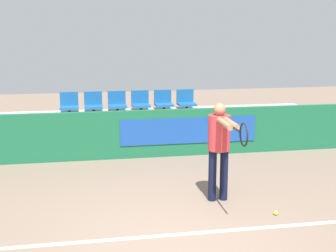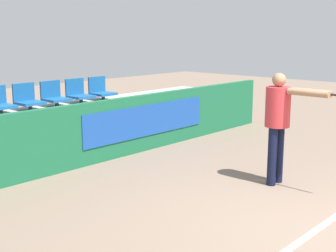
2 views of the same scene
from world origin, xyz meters
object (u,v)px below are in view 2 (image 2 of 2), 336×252
at_px(stadium_chair_5, 132,113).
at_px(stadium_chair_11, 101,90).
at_px(stadium_chair_4, 110,117).
at_px(tennis_player, 282,116).
at_px(stadium_chair_1, 29,131).
at_px(stadium_chair_2, 59,126).
at_px(stadium_chair_8, 28,99).
at_px(stadium_chair_3, 86,121).
at_px(stadium_chair_9, 54,96).
at_px(stadium_chair_10, 79,93).

relative_size(stadium_chair_5, stadium_chair_11, 1.00).
height_order(stadium_chair_4, stadium_chair_5, same).
bearing_deg(stadium_chair_5, tennis_player, -97.29).
xyz_separation_m(stadium_chair_1, stadium_chair_2, (0.57, 0.00, 0.00)).
xyz_separation_m(stadium_chair_1, stadium_chair_4, (1.72, 0.00, 0.00)).
relative_size(stadium_chair_5, stadium_chair_8, 1.00).
relative_size(stadium_chair_1, stadium_chair_3, 1.00).
distance_m(stadium_chair_3, stadium_chair_8, 1.17).
bearing_deg(stadium_chair_9, stadium_chair_4, -58.68).
bearing_deg(stadium_chair_8, stadium_chair_1, -121.32).
bearing_deg(stadium_chair_9, stadium_chair_11, 0.00).
distance_m(stadium_chair_2, stadium_chair_3, 0.57).
xyz_separation_m(stadium_chair_2, tennis_player, (1.27, -3.50, 0.43)).
xyz_separation_m(stadium_chair_3, stadium_chair_5, (1.15, 0.00, 0.00)).
height_order(stadium_chair_5, stadium_chair_11, stadium_chair_11).
bearing_deg(stadium_chair_4, stadium_chair_5, 0.00).
xyz_separation_m(stadium_chair_2, stadium_chair_9, (0.57, 0.94, 0.37)).
xyz_separation_m(stadium_chair_2, stadium_chair_3, (0.57, 0.00, 0.00)).
relative_size(stadium_chair_4, stadium_chair_5, 1.00).
height_order(stadium_chair_4, stadium_chair_11, stadium_chair_11).
bearing_deg(stadium_chair_11, stadium_chair_1, -157.66).
height_order(stadium_chair_2, stadium_chair_10, stadium_chair_10).
bearing_deg(stadium_chair_5, stadium_chair_2, 180.00).
xyz_separation_m(stadium_chair_8, stadium_chair_10, (1.15, 0.00, 0.00)).
relative_size(stadium_chair_5, stadium_chair_9, 1.00).
bearing_deg(stadium_chair_4, stadium_chair_9, 121.32).
relative_size(stadium_chair_11, tennis_player, 0.30).
relative_size(stadium_chair_3, stadium_chair_8, 1.00).
distance_m(stadium_chair_2, stadium_chair_11, 2.00).
distance_m(stadium_chair_8, stadium_chair_10, 1.15).
bearing_deg(stadium_chair_10, tennis_player, -88.37).
height_order(stadium_chair_4, stadium_chair_8, stadium_chair_8).
xyz_separation_m(stadium_chair_9, stadium_chair_11, (1.15, 0.00, 0.00)).
bearing_deg(stadium_chair_1, stadium_chair_8, 58.68).
distance_m(stadium_chair_5, stadium_chair_8, 2.00).
height_order(stadium_chair_8, stadium_chair_10, same).
bearing_deg(stadium_chair_5, stadium_chair_3, 180.00).
bearing_deg(stadium_chair_11, tennis_player, -95.75).
distance_m(stadium_chair_9, tennis_player, 4.50).
height_order(stadium_chair_3, stadium_chair_8, stadium_chair_8).
relative_size(stadium_chair_2, stadium_chair_5, 1.00).
bearing_deg(stadium_chair_11, stadium_chair_10, 180.00).
height_order(stadium_chair_8, stadium_chair_9, same).
bearing_deg(stadium_chair_1, stadium_chair_11, 22.34).
distance_m(stadium_chair_2, stadium_chair_4, 1.15).
height_order(stadium_chair_5, stadium_chair_10, stadium_chair_10).
height_order(stadium_chair_9, stadium_chair_10, same).
relative_size(stadium_chair_5, tennis_player, 0.30).
xyz_separation_m(stadium_chair_3, stadium_chair_10, (0.57, 0.94, 0.37)).
height_order(stadium_chair_1, stadium_chair_4, same).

